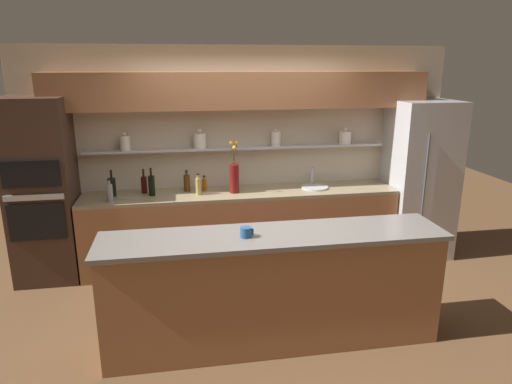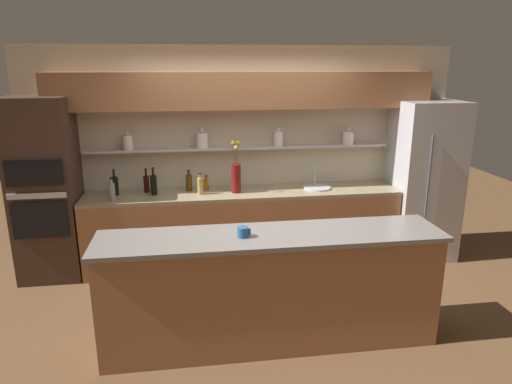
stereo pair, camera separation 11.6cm
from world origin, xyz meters
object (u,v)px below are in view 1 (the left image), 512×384
object	(u,v)px
flower_vase	(234,176)
sink_fixture	(315,186)
bottle_spirit_6	(110,192)
refrigerator	(419,179)
bottle_sauce_2	(204,184)
bottle_wine_4	(152,185)
bottle_spirit_0	(187,183)
bottle_wine_3	(112,187)
bottle_wine_1	(144,184)
oven_tower	(42,191)
coffee_mug	(246,232)
bottle_spirit_5	(198,186)

from	to	relation	value
flower_vase	sink_fixture	world-z (taller)	flower_vase
bottle_spirit_6	refrigerator	bearing A→B (deg)	1.95
bottle_sauce_2	bottle_wine_4	size ratio (longest dim) A/B	0.56
bottle_spirit_0	bottle_wine_3	world-z (taller)	bottle_wine_3
flower_vase	bottle_spirit_6	distance (m)	1.40
bottle_wine_1	oven_tower	bearing A→B (deg)	-172.69
refrigerator	sink_fixture	world-z (taller)	refrigerator
refrigerator	sink_fixture	distance (m)	1.35
sink_fixture	bottle_sauce_2	world-z (taller)	sink_fixture
refrigerator	bottle_spirit_0	distance (m)	2.90
oven_tower	bottle_spirit_6	world-z (taller)	oven_tower
flower_vase	bottle_wine_3	bearing A→B (deg)	176.67
bottle_wine_1	coffee_mug	distance (m)	2.08
oven_tower	coffee_mug	size ratio (longest dim) A/B	18.50
bottle_wine_1	bottle_wine_3	bearing A→B (deg)	-166.49
bottle_sauce_2	bottle_wine_4	world-z (taller)	bottle_wine_4
bottle_spirit_0	bottle_spirit_5	xyz separation A→B (m)	(0.13, -0.17, 0.00)
sink_fixture	bottle_spirit_0	size ratio (longest dim) A/B	1.31
flower_vase	bottle_spirit_5	bearing A→B (deg)	-177.42
bottle_spirit_6	sink_fixture	bearing A→B (deg)	4.20
oven_tower	bottle_wine_4	world-z (taller)	oven_tower
flower_vase	bottle_spirit_5	size ratio (longest dim) A/B	2.45
bottle_wine_4	coffee_mug	bearing A→B (deg)	-64.23
coffee_mug	bottle_sauce_2	bearing A→B (deg)	96.93
flower_vase	bottle_spirit_0	xyz separation A→B (m)	(-0.55, 0.16, -0.10)
refrigerator	oven_tower	world-z (taller)	oven_tower
flower_vase	bottle_spirit_6	xyz separation A→B (m)	(-1.39, -0.14, -0.09)
sink_fixture	bottle_wine_1	xyz separation A→B (m)	(-2.04, 0.13, 0.08)
refrigerator	bottle_wine_3	xyz separation A→B (m)	(-3.74, 0.09, 0.05)
flower_vase	bottle_spirit_0	bearing A→B (deg)	164.13
bottle_wine_4	coffee_mug	size ratio (longest dim) A/B	2.93
flower_vase	bottle_wine_1	size ratio (longest dim) A/B	2.14
refrigerator	coffee_mug	world-z (taller)	refrigerator
refrigerator	coffee_mug	size ratio (longest dim) A/B	17.64
coffee_mug	flower_vase	bearing A→B (deg)	86.06
oven_tower	flower_vase	xyz separation A→B (m)	(2.13, -0.03, 0.09)
flower_vase	sink_fixture	xyz separation A→B (m)	(1.00, 0.04, -0.18)
bottle_spirit_0	bottle_wine_4	bearing A→B (deg)	-163.32
flower_vase	bottle_sauce_2	distance (m)	0.40
bottle_sauce_2	bottle_spirit_5	world-z (taller)	bottle_spirit_5
bottle_wine_3	bottle_spirit_5	size ratio (longest dim) A/B	1.23
flower_vase	bottle_wine_4	size ratio (longest dim) A/B	1.89
refrigerator	bottle_wine_4	bearing A→B (deg)	179.21
bottle_sauce_2	bottle_wine_3	size ratio (longest dim) A/B	0.59
bottle_spirit_0	bottle_spirit_6	distance (m)	0.90
sink_fixture	bottle_spirit_5	xyz separation A→B (m)	(-1.42, -0.06, 0.08)
bottle_wine_1	coffee_mug	bearing A→B (deg)	-63.49
sink_fixture	bottle_spirit_6	bearing A→B (deg)	-175.80
bottle_wine_1	bottle_wine_3	world-z (taller)	bottle_wine_3
sink_fixture	bottle_spirit_6	xyz separation A→B (m)	(-2.39, -0.18, 0.09)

